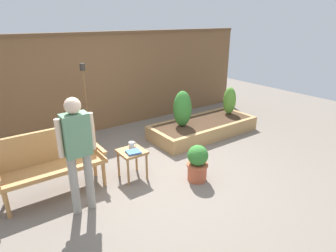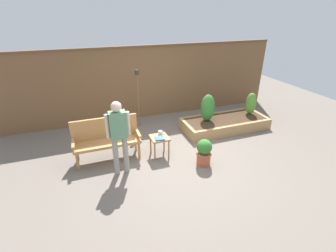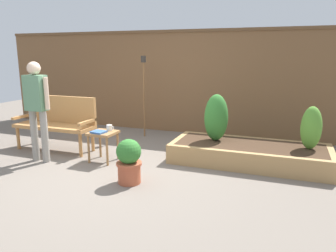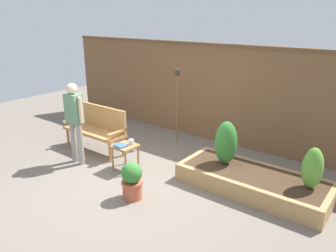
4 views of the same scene
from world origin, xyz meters
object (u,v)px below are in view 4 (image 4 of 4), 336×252
(book_on_table, at_px, (121,146))
(person_by_bench, at_px, (75,117))
(potted_boxwood, at_px, (132,180))
(side_table, at_px, (125,149))
(tiki_torch, at_px, (177,93))
(garden_bench, at_px, (97,125))
(shrub_far_corner, at_px, (313,168))
(shrub_near_bench, at_px, (226,143))
(cup_on_table, at_px, (131,142))

(book_on_table, xyz_separation_m, person_by_bench, (-0.91, -0.26, 0.44))
(book_on_table, height_order, person_by_bench, person_by_bench)
(book_on_table, xyz_separation_m, potted_boxwood, (0.81, -0.57, -0.18))
(side_table, xyz_separation_m, book_on_table, (-0.02, -0.09, 0.10))
(person_by_bench, bearing_deg, book_on_table, 16.05)
(book_on_table, distance_m, tiki_torch, 1.88)
(garden_bench, bearing_deg, shrub_far_corner, 6.20)
(garden_bench, distance_m, person_by_bench, 0.80)
(tiki_torch, bearing_deg, person_by_bench, -113.21)
(book_on_table, bearing_deg, shrub_far_corner, 24.11)
(side_table, distance_m, person_by_bench, 1.13)
(potted_boxwood, relative_size, shrub_near_bench, 0.79)
(shrub_near_bench, distance_m, person_by_bench, 2.81)
(potted_boxwood, xyz_separation_m, tiki_torch, (-0.85, 2.35, 0.82))
(shrub_near_bench, bearing_deg, shrub_far_corner, 0.00)
(cup_on_table, distance_m, person_by_bench, 1.17)
(shrub_near_bench, xyz_separation_m, tiki_torch, (-1.68, 0.91, 0.45))
(tiki_torch, xyz_separation_m, person_by_bench, (-0.87, -2.03, -0.19))
(tiki_torch, bearing_deg, garden_bench, -128.15)
(cup_on_table, bearing_deg, shrub_near_bench, 23.32)
(shrub_near_bench, bearing_deg, tiki_torch, 151.69)
(garden_bench, bearing_deg, person_by_bench, -73.86)
(potted_boxwood, height_order, tiki_torch, tiki_torch)
(cup_on_table, distance_m, shrub_far_corner, 3.04)
(side_table, distance_m, book_on_table, 0.13)
(side_table, bearing_deg, book_on_table, -102.93)
(garden_bench, height_order, shrub_near_bench, shrub_near_bench)
(side_table, bearing_deg, potted_boxwood, -39.77)
(tiki_torch, bearing_deg, book_on_table, -88.63)
(cup_on_table, relative_size, potted_boxwood, 0.22)
(book_on_table, height_order, shrub_near_bench, shrub_near_bench)
(shrub_far_corner, distance_m, person_by_bench, 4.13)
(book_on_table, bearing_deg, cup_on_table, 75.77)
(shrub_far_corner, bearing_deg, potted_boxwood, -147.23)
(garden_bench, relative_size, tiki_torch, 0.88)
(garden_bench, relative_size, cup_on_table, 10.94)
(tiki_torch, height_order, person_by_bench, tiki_torch)
(potted_boxwood, bearing_deg, tiki_torch, 110.02)
(cup_on_table, xyz_separation_m, person_by_bench, (-0.99, -0.45, 0.41))
(garden_bench, bearing_deg, tiki_torch, 51.85)
(potted_boxwood, distance_m, tiki_torch, 2.63)
(book_on_table, xyz_separation_m, tiki_torch, (-0.04, 1.77, 0.63))
(side_table, xyz_separation_m, potted_boxwood, (0.79, -0.66, -0.09))
(cup_on_table, distance_m, book_on_table, 0.21)
(shrub_near_bench, relative_size, person_by_bench, 0.48)
(cup_on_table, distance_m, shrub_near_bench, 1.71)
(garden_bench, xyz_separation_m, potted_boxwood, (1.92, -0.99, -0.24))
(shrub_near_bench, height_order, person_by_bench, person_by_bench)
(garden_bench, height_order, side_table, garden_bench)
(shrub_near_bench, distance_m, tiki_torch, 1.97)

